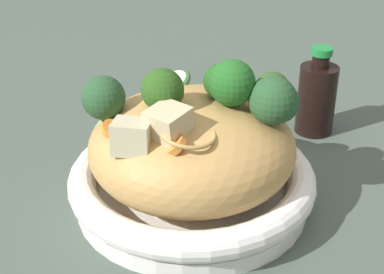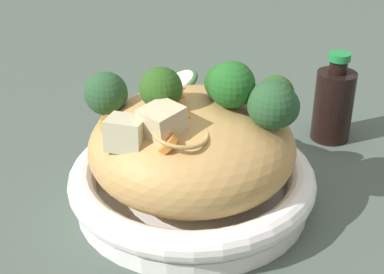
# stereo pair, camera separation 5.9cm
# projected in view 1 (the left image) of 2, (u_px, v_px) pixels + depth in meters

# --- Properties ---
(ground_plane) EXTENTS (3.00, 3.00, 0.00)m
(ground_plane) POSITION_uv_depth(u_px,v_px,m) (192.00, 202.00, 0.63)
(ground_plane) COLOR #455248
(serving_bowl) EXTENTS (0.27, 0.27, 0.05)m
(serving_bowl) POSITION_uv_depth(u_px,v_px,m) (192.00, 183.00, 0.62)
(serving_bowl) COLOR white
(serving_bowl) RESTS_ON ground_plane
(noodle_heap) EXTENTS (0.22, 0.22, 0.11)m
(noodle_heap) POSITION_uv_depth(u_px,v_px,m) (192.00, 146.00, 0.60)
(noodle_heap) COLOR tan
(noodle_heap) RESTS_ON serving_bowl
(broccoli_florets) EXTENTS (0.10, 0.24, 0.08)m
(broccoli_florets) POSITION_uv_depth(u_px,v_px,m) (219.00, 94.00, 0.57)
(broccoli_florets) COLOR #92B875
(broccoli_florets) RESTS_ON serving_bowl
(carrot_coins) EXTENTS (0.13, 0.18, 0.04)m
(carrot_coins) POSITION_uv_depth(u_px,v_px,m) (200.00, 113.00, 0.56)
(carrot_coins) COLOR orange
(carrot_coins) RESTS_ON serving_bowl
(zucchini_slices) EXTENTS (0.06, 0.15, 0.04)m
(zucchini_slices) POSITION_uv_depth(u_px,v_px,m) (204.00, 89.00, 0.64)
(zucchini_slices) COLOR beige
(zucchini_slices) RESTS_ON serving_bowl
(chicken_chunks) EXTENTS (0.11, 0.08, 0.04)m
(chicken_chunks) POSITION_uv_depth(u_px,v_px,m) (153.00, 126.00, 0.53)
(chicken_chunks) COLOR #D0B88E
(chicken_chunks) RESTS_ON serving_bowl
(soy_sauce_bottle) EXTENTS (0.05, 0.05, 0.12)m
(soy_sauce_bottle) POSITION_uv_depth(u_px,v_px,m) (317.00, 97.00, 0.75)
(soy_sauce_bottle) COLOR black
(soy_sauce_bottle) RESTS_ON ground_plane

